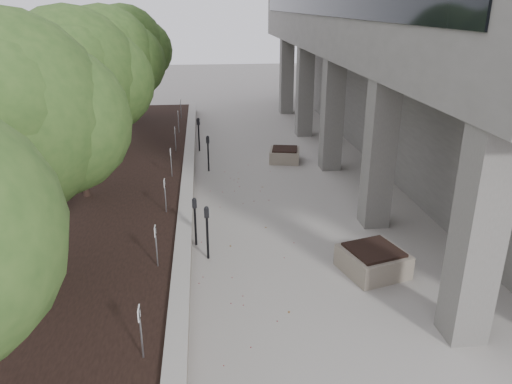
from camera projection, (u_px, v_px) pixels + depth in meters
retaining_wall at (188, 185)px, 16.01m from camera, size 0.39×26.00×0.50m
planting_bed at (72, 191)px, 15.66m from camera, size 7.00×26.00×0.40m
crabapple_tree_2 at (12, 158)px, 9.11m from camera, size 4.60×4.00×5.44m
crabapple_tree_3 at (75, 105)px, 13.75m from camera, size 4.60×4.00×5.44m
crabapple_tree_4 at (106, 80)px, 18.39m from camera, size 4.60×4.00×5.44m
crabapple_tree_5 at (125, 64)px, 23.03m from camera, size 4.60×4.00×5.44m
parking_sign_2 at (141, 333)px, 7.84m from camera, size 0.04×0.22×0.96m
parking_sign_3 at (156, 247)px, 10.63m from camera, size 0.04×0.22×0.96m
parking_sign_4 at (165, 196)px, 13.41m from camera, size 0.04×0.22×0.96m
parking_sign_5 at (171, 163)px, 16.19m from camera, size 0.04×0.22×0.96m
parking_sign_6 at (175, 139)px, 18.98m from camera, size 0.04×0.22×0.96m
parking_sign_7 at (178, 122)px, 21.76m from camera, size 0.04×0.22×0.96m
parking_sign_8 at (181, 108)px, 24.54m from camera, size 0.04×0.22×0.96m
parking_meter_2 at (195, 222)px, 12.38m from camera, size 0.14×0.11×1.30m
parking_meter_3 at (207, 233)px, 11.70m from camera, size 0.14×0.10×1.37m
parking_meter_4 at (208, 154)px, 17.90m from camera, size 0.14×0.11×1.35m
parking_meter_5 at (199, 134)px, 20.35m from camera, size 0.16×0.14×1.41m
planter_front at (373, 260)px, 11.24m from camera, size 1.60×1.60×0.60m
planter_back at (285, 155)px, 19.17m from camera, size 1.34×1.34×0.53m
berry_scatter at (253, 245)px, 12.56m from camera, size 3.30×14.10×0.02m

